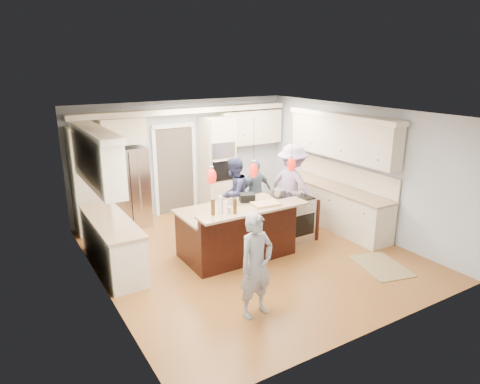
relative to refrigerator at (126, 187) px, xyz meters
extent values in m
plane|color=#A0652B|center=(1.55, -2.64, -0.90)|extent=(6.00, 6.00, 0.00)
cube|color=#B2BCC6|center=(1.55, 0.36, 0.45)|extent=(5.50, 0.04, 2.70)
cube|color=#B2BCC6|center=(1.55, -5.64, 0.45)|extent=(5.50, 0.04, 2.70)
cube|color=#B2BCC6|center=(-1.20, -2.64, 0.45)|extent=(0.04, 6.00, 2.70)
cube|color=#B2BCC6|center=(4.30, -2.64, 0.45)|extent=(0.04, 6.00, 2.70)
cube|color=white|center=(1.55, -2.64, 1.80)|extent=(5.50, 6.00, 0.04)
cube|color=#B7B7BC|center=(0.00, 0.00, 0.00)|extent=(0.90, 0.70, 1.80)
cube|color=beige|center=(2.30, 0.03, 0.25)|extent=(0.72, 0.64, 2.30)
cube|color=black|center=(2.30, -0.30, 0.65)|extent=(0.60, 0.02, 0.35)
cube|color=black|center=(2.30, -0.30, 0.15)|extent=(0.60, 0.02, 0.50)
cylinder|color=#B7B7BC|center=(2.30, -0.33, 0.40)|extent=(0.55, 0.02, 0.02)
cube|color=beige|center=(-0.80, 0.06, 0.25)|extent=(0.60, 0.58, 2.30)
cube|color=beige|center=(0.00, 0.06, 1.25)|extent=(0.95, 0.58, 0.55)
cube|color=beige|center=(3.35, 0.18, 1.05)|extent=(1.70, 0.35, 0.85)
cube|color=beige|center=(1.55, 0.16, 1.58)|extent=(5.30, 0.38, 0.12)
cube|color=#4C443A|center=(1.30, 0.35, 0.15)|extent=(0.90, 0.06, 2.10)
cube|color=white|center=(1.30, 0.31, 1.23)|extent=(1.04, 0.06, 0.10)
cube|color=beige|center=(3.95, -2.34, -0.46)|extent=(0.60, 3.00, 0.88)
cube|color=tan|center=(3.95, -2.34, 0.00)|extent=(0.64, 3.05, 0.04)
cube|color=beige|center=(4.07, -2.34, 1.08)|extent=(0.35, 3.00, 0.85)
cube|color=beige|center=(4.06, -2.34, 1.56)|extent=(0.37, 3.10, 0.10)
cube|color=beige|center=(-0.85, -1.84, -0.46)|extent=(0.60, 2.20, 0.88)
cube|color=tan|center=(-0.85, -1.84, 0.00)|extent=(0.64, 2.25, 0.04)
cube|color=beige|center=(-0.97, -1.84, 1.08)|extent=(0.35, 2.20, 0.85)
cube|color=beige|center=(-0.96, -1.84, 1.56)|extent=(0.37, 2.30, 0.10)
cube|color=black|center=(1.30, -2.49, -0.46)|extent=(2.00, 1.00, 0.88)
cube|color=tan|center=(1.30, -2.49, 0.00)|extent=(2.10, 1.10, 0.04)
cube|color=black|center=(1.30, -3.05, -0.36)|extent=(2.00, 0.12, 1.08)
cube|color=tan|center=(1.30, -3.19, 0.20)|extent=(2.10, 0.42, 0.04)
cube|color=black|center=(1.73, -2.25, 0.10)|extent=(0.35, 0.31, 0.15)
cube|color=#B7B7BC|center=(2.68, -2.49, -0.45)|extent=(0.76, 0.66, 0.90)
cube|color=black|center=(2.68, -2.83, -0.50)|extent=(0.65, 0.01, 0.45)
cube|color=black|center=(2.68, -2.49, 0.01)|extent=(0.72, 0.59, 0.02)
cube|color=black|center=(3.09, -2.49, -0.46)|extent=(0.06, 0.71, 0.88)
cylinder|color=black|center=(0.50, -3.15, 1.43)|extent=(0.01, 0.01, 0.75)
ellipsoid|color=red|center=(0.50, -3.15, 0.90)|extent=(0.15, 0.15, 0.26)
cylinder|color=black|center=(1.30, -3.15, 1.43)|extent=(0.01, 0.01, 0.75)
ellipsoid|color=red|center=(1.30, -3.15, 0.90)|extent=(0.15, 0.15, 0.26)
cylinder|color=black|center=(2.10, -3.15, 1.43)|extent=(0.01, 0.01, 0.75)
ellipsoid|color=red|center=(2.10, -3.15, 0.90)|extent=(0.15, 0.15, 0.26)
imported|color=gray|center=(0.52, -4.44, -0.12)|extent=(0.61, 0.44, 1.56)
imported|color=navy|center=(1.95, -1.37, -0.09)|extent=(0.98, 0.92, 1.61)
imported|color=slate|center=(2.55, -1.30, -0.16)|extent=(0.91, 0.47, 1.48)
imported|color=#AC8BBB|center=(3.15, -1.87, 0.03)|extent=(0.99, 1.34, 1.85)
cube|color=#988453|center=(3.30, -4.35, -0.89)|extent=(0.97, 1.21, 0.01)
cylinder|color=silver|center=(0.67, -3.11, 0.38)|extent=(0.09, 0.09, 0.31)
cylinder|color=#41260B|center=(0.54, -3.09, 0.36)|extent=(0.08, 0.08, 0.28)
cylinder|color=#41260B|center=(0.89, -3.22, 0.35)|extent=(0.07, 0.07, 0.26)
cylinder|color=#41260B|center=(0.70, -3.08, 0.35)|extent=(0.08, 0.08, 0.26)
cylinder|color=#B7B7BC|center=(0.82, -3.15, 0.28)|extent=(0.07, 0.07, 0.11)
cube|color=tan|center=(1.59, -3.11, 0.24)|extent=(0.50, 0.38, 0.04)
cylinder|color=#B7B7BC|center=(2.49, -2.31, 0.09)|extent=(0.25, 0.25, 0.14)
cylinder|color=#B7B7BC|center=(2.71, -2.55, 0.07)|extent=(0.21, 0.21, 0.11)
camera|label=1|loc=(-2.52, -9.03, 2.66)|focal=32.00mm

